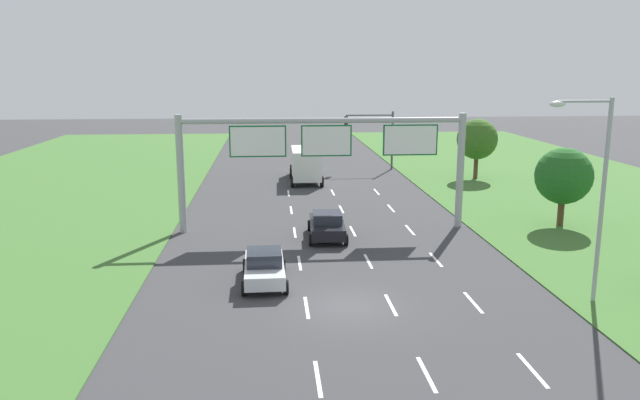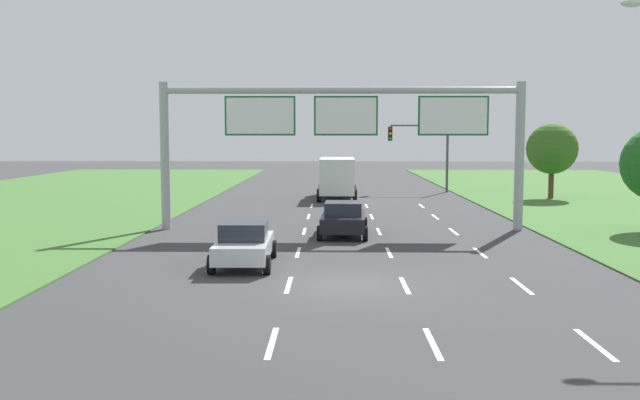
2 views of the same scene
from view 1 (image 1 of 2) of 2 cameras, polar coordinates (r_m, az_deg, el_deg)
ground_plane at (r=26.10m, az=2.66°, el=-9.68°), size 200.00×200.00×0.00m
lane_dashes_inner_left at (r=28.75m, az=-1.59°, el=-7.58°), size 0.14×44.40×0.01m
lane_dashes_inner_right at (r=29.13m, az=5.36°, el=-7.37°), size 0.14×44.40×0.01m
lane_dashes_slip at (r=29.91m, az=12.03°, el=-7.06°), size 0.14×44.40×0.01m
car_near_red at (r=35.95m, az=0.65°, el=-2.30°), size 2.33×4.46×1.53m
car_lead_silver at (r=28.67m, az=-5.11°, el=-6.09°), size 2.10×4.35×1.52m
box_truck at (r=54.27m, az=-1.34°, el=3.46°), size 2.76×7.60×2.89m
sign_gantry at (r=37.13m, az=0.56°, el=4.73°), size 17.24×0.44×7.00m
traffic_light_mast at (r=60.21m, az=4.82°, el=6.43°), size 4.76×0.49×5.60m
street_lamp at (r=27.41m, az=23.84°, el=1.40°), size 2.61×0.32×8.50m
roadside_tree_mid at (r=40.87m, az=21.39°, el=2.04°), size 3.46×3.46×4.91m
roadside_tree_far at (r=56.53m, az=14.18°, el=5.41°), size 3.55×3.55×5.32m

